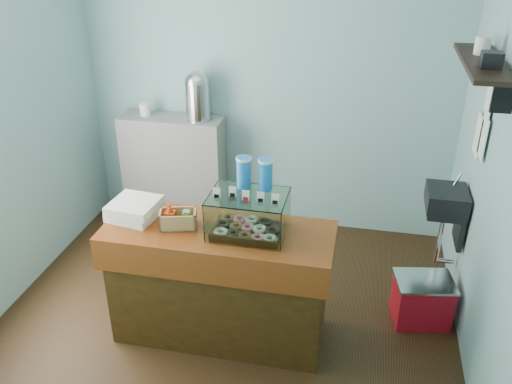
% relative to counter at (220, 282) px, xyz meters
% --- Properties ---
extents(ground, '(3.50, 3.50, 0.00)m').
position_rel_counter_xyz_m(ground, '(0.00, 0.25, -0.46)').
color(ground, black).
rests_on(ground, ground).
extents(room_shell, '(3.54, 3.04, 2.82)m').
position_rel_counter_xyz_m(room_shell, '(0.03, 0.26, 1.25)').
color(room_shell, '#81BCBC').
rests_on(room_shell, ground).
extents(counter, '(1.60, 0.60, 0.90)m').
position_rel_counter_xyz_m(counter, '(0.00, 0.00, 0.00)').
color(counter, '#462B0D').
rests_on(counter, ground).
extents(back_shelf, '(1.00, 0.32, 1.10)m').
position_rel_counter_xyz_m(back_shelf, '(-0.90, 1.57, 0.09)').
color(back_shelf, gray).
rests_on(back_shelf, ground).
extents(display_case, '(0.52, 0.38, 0.50)m').
position_rel_counter_xyz_m(display_case, '(0.21, 0.04, 0.60)').
color(display_case, black).
rests_on(display_case, counter).
extents(condiment_crate, '(0.28, 0.21, 0.18)m').
position_rel_counter_xyz_m(condiment_crate, '(-0.28, -0.01, 0.51)').
color(condiment_crate, tan).
rests_on(condiment_crate, counter).
extents(pastry_boxes, '(0.36, 0.37, 0.13)m').
position_rel_counter_xyz_m(pastry_boxes, '(-0.62, 0.05, 0.51)').
color(pastry_boxes, white).
rests_on(pastry_boxes, counter).
extents(coffee_urn, '(0.25, 0.25, 0.47)m').
position_rel_counter_xyz_m(coffee_urn, '(-0.62, 1.57, 0.89)').
color(coffee_urn, silver).
rests_on(coffee_urn, back_shelf).
extents(red_cooler, '(0.48, 0.40, 0.38)m').
position_rel_counter_xyz_m(red_cooler, '(1.47, 0.45, -0.27)').
color(red_cooler, '#B70E1E').
rests_on(red_cooler, ground).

